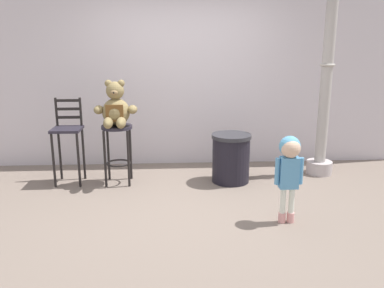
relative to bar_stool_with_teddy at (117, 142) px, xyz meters
name	(u,v)px	position (x,y,z in m)	size (l,w,h in m)	color
ground_plane	(185,206)	(0.85, -0.85, -0.56)	(24.00, 24.00, 0.00)	#75665B
building_wall	(180,47)	(0.85, 1.00, 1.20)	(7.13, 0.30, 3.52)	silver
bar_stool_with_teddy	(117,142)	(0.00, 0.00, 0.00)	(0.40, 0.40, 0.78)	#25222D
teddy_bear	(116,109)	(0.00, -0.03, 0.44)	(0.55, 0.49, 0.59)	olive
child_walking	(289,161)	(1.89, -1.31, 0.11)	(0.29, 0.23, 0.92)	pink
trash_bin	(231,158)	(1.49, -0.03, -0.23)	(0.52, 0.52, 0.65)	black
lamppost	(324,102)	(2.81, 0.23, 0.47)	(0.36, 0.36, 2.63)	#B3A8A7
bar_chair_empty	(68,135)	(-0.65, 0.06, 0.09)	(0.37, 0.37, 1.12)	#25222D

